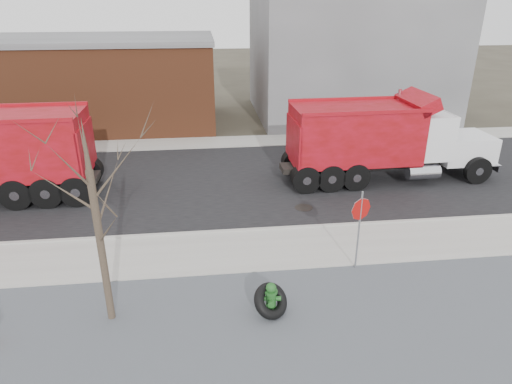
{
  "coord_description": "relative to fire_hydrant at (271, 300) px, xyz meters",
  "views": [
    {
      "loc": [
        -0.66,
        -12.28,
        7.53
      ],
      "look_at": [
        0.98,
        1.75,
        1.4
      ],
      "focal_mm": 32.0,
      "sensor_mm": 36.0,
      "label": 1
    }
  ],
  "objects": [
    {
      "name": "bare_tree",
      "position": [
        -4.02,
        0.29,
        2.87
      ],
      "size": [
        3.2,
        3.2,
        5.2
      ],
      "color": "#382D23",
      "rests_on": "ground"
    },
    {
      "name": "far_sidewalk",
      "position": [
        -0.82,
        14.89,
        -0.39
      ],
      "size": [
        60.0,
        2.0,
        0.06
      ],
      "primitive_type": "cube",
      "color": "#9E9B93",
      "rests_on": "ground"
    },
    {
      "name": "sidewalk",
      "position": [
        -0.82,
        3.14,
        -0.39
      ],
      "size": [
        60.0,
        2.5,
        0.06
      ],
      "primitive_type": "cube",
      "color": "#9E9B93",
      "rests_on": "ground"
    },
    {
      "name": "ground",
      "position": [
        -0.82,
        2.89,
        -0.42
      ],
      "size": [
        120.0,
        120.0,
        0.0
      ],
      "primitive_type": "plane",
      "color": "#383328",
      "rests_on": "ground"
    },
    {
      "name": "building_brick",
      "position": [
        -10.82,
        19.89,
        2.23
      ],
      "size": [
        20.2,
        8.2,
        5.3
      ],
      "color": "brown",
      "rests_on": "ground"
    },
    {
      "name": "stop_sign",
      "position": [
        2.81,
        1.79,
        1.3
      ],
      "size": [
        0.64,
        0.29,
        2.51
      ],
      "rotation": [
        0.0,
        0.0,
        0.0
      ],
      "color": "gray",
      "rests_on": "ground"
    },
    {
      "name": "fire_hydrant",
      "position": [
        0.0,
        0.0,
        0.0
      ],
      "size": [
        0.53,
        0.51,
        0.93
      ],
      "rotation": [
        0.0,
        0.0,
        -0.13
      ],
      "color": "#275F24",
      "rests_on": "ground"
    },
    {
      "name": "dump_truck_red_a",
      "position": [
        6.08,
        8.72,
        1.48
      ],
      "size": [
        9.35,
        2.78,
        3.75
      ],
      "rotation": [
        0.0,
        0.0,
        0.03
      ],
      "color": "black",
      "rests_on": "ground"
    },
    {
      "name": "building_grey",
      "position": [
        8.18,
        20.89,
        3.58
      ],
      "size": [
        12.0,
        10.0,
        8.0
      ],
      "color": "gray",
      "rests_on": "ground"
    },
    {
      "name": "curb",
      "position": [
        -0.82,
        4.44,
        -0.37
      ],
      "size": [
        60.0,
        0.15,
        0.11
      ],
      "primitive_type": "cube",
      "color": "#9E9B93",
      "rests_on": "ground"
    },
    {
      "name": "road",
      "position": [
        -0.82,
        9.19,
        -0.41
      ],
      "size": [
        60.0,
        9.4,
        0.02
      ],
      "primitive_type": "cube",
      "color": "black",
      "rests_on": "ground"
    },
    {
      "name": "truck_tire",
      "position": [
        -0.01,
        -0.03,
        -0.01
      ],
      "size": [
        1.24,
        1.21,
        0.89
      ],
      "color": "black",
      "rests_on": "ground"
    },
    {
      "name": "gravel_verge",
      "position": [
        -0.82,
        -0.61,
        -0.41
      ],
      "size": [
        60.0,
        5.0,
        0.03
      ],
      "primitive_type": "cube",
      "color": "slate",
      "rests_on": "ground"
    }
  ]
}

